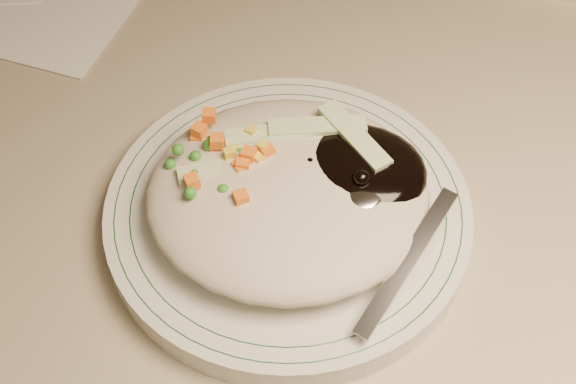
{
  "coord_description": "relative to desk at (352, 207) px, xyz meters",
  "views": [
    {
      "loc": [
        -0.06,
        0.87,
        1.2
      ],
      "look_at": [
        -0.07,
        1.21,
        0.78
      ],
      "focal_mm": 50.0,
      "sensor_mm": 36.0,
      "label": 1
    }
  ],
  "objects": [
    {
      "name": "desk",
      "position": [
        0.0,
        0.0,
        0.0
      ],
      "size": [
        1.4,
        0.7,
        0.74
      ],
      "color": "tan",
      "rests_on": "ground"
    },
    {
      "name": "plate_rim",
      "position": [
        -0.07,
        -0.17,
        0.22
      ],
      "size": [
        0.24,
        0.24,
        0.0
      ],
      "color": "#144723",
      "rests_on": "plate"
    },
    {
      "name": "plate",
      "position": [
        -0.07,
        -0.17,
        0.21
      ],
      "size": [
        0.26,
        0.26,
        0.02
      ],
      "primitive_type": "cylinder",
      "color": "silver",
      "rests_on": "desk"
    },
    {
      "name": "meal",
      "position": [
        -0.06,
        -0.17,
        0.24
      ],
      "size": [
        0.21,
        0.19,
        0.05
      ],
      "color": "#BEB19A",
      "rests_on": "plate"
    }
  ]
}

